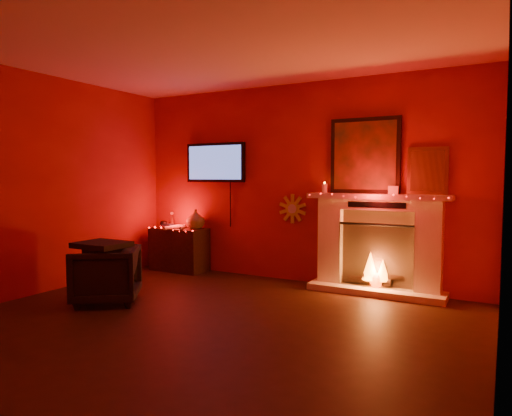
# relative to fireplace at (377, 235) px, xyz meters

# --- Properties ---
(room) EXTENTS (5.00, 5.00, 5.00)m
(room) POSITION_rel_fireplace_xyz_m (-1.14, -2.39, 0.63)
(room) COLOR black
(room) RESTS_ON ground
(floor) EXTENTS (5.00, 5.00, 0.00)m
(floor) POSITION_rel_fireplace_xyz_m (-1.14, -2.39, -0.72)
(floor) COLOR black
(floor) RESTS_ON ground
(fireplace) EXTENTS (1.72, 0.40, 2.18)m
(fireplace) POSITION_rel_fireplace_xyz_m (0.00, 0.00, 0.00)
(fireplace) COLOR beige
(fireplace) RESTS_ON floor
(tv) EXTENTS (1.00, 0.07, 1.24)m
(tv) POSITION_rel_fireplace_xyz_m (-2.44, 0.06, 0.92)
(tv) COLOR black
(tv) RESTS_ON room
(sunburst_clock) EXTENTS (0.40, 0.03, 0.40)m
(sunburst_clock) POSITION_rel_fireplace_xyz_m (-1.19, 0.09, 0.28)
(sunburst_clock) COLOR gold
(sunburst_clock) RESTS_ON room
(console_table) EXTENTS (0.86, 0.53, 0.95)m
(console_table) POSITION_rel_fireplace_xyz_m (-2.97, -0.12, -0.35)
(console_table) COLOR black
(console_table) RESTS_ON floor
(armchair) EXTENTS (0.98, 0.98, 0.65)m
(armchair) POSITION_rel_fireplace_xyz_m (-2.60, -1.96, -0.40)
(armchair) COLOR black
(armchair) RESTS_ON floor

